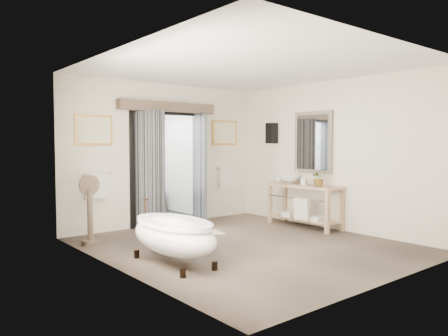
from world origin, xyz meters
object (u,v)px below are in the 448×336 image
at_px(clawfoot_tub, 174,235).
at_px(vanity, 304,202).
at_px(basin, 290,180).
at_px(rug, 187,233).

relative_size(clawfoot_tub, vanity, 1.07).
height_order(vanity, basin, basin).
relative_size(clawfoot_tub, basin, 3.55).
xyz_separation_m(vanity, rug, (-2.16, 0.99, -0.50)).
height_order(vanity, rug, vanity).
distance_m(vanity, basin, 0.58).
bearing_deg(vanity, basin, 90.21).
relative_size(clawfoot_tub, rug, 1.43).
bearing_deg(clawfoot_tub, vanity, 10.11).
height_order(clawfoot_tub, rug, clawfoot_tub).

